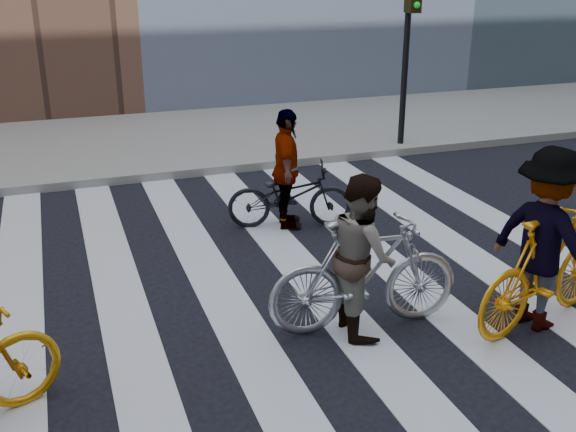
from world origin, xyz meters
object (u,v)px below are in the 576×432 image
traffic_signal (409,34)px  bike_silver_mid (365,274)px  rider_right (546,240)px  rider_mid (361,254)px  bike_dark_rear (290,196)px  bike_yellow_right (546,270)px  rider_rear (286,170)px

traffic_signal → bike_silver_mid: size_ratio=1.64×
traffic_signal → rider_right: (-1.99, -6.55, -1.32)m
rider_mid → bike_dark_rear: bearing=-0.5°
traffic_signal → bike_yellow_right: 7.03m
bike_yellow_right → rider_mid: size_ratio=1.22×
bike_silver_mid → rider_right: 1.86m
bike_dark_rear → rider_rear: rider_rear is taller
traffic_signal → bike_yellow_right: (-1.94, -6.55, -1.67)m
rider_rear → bike_yellow_right: bearing=-139.7°
bike_dark_rear → rider_right: (1.50, -3.47, 0.49)m
rider_mid → rider_right: size_ratio=0.87×
bike_silver_mid → traffic_signal: bearing=-26.7°
traffic_signal → bike_dark_rear: size_ratio=1.89×
bike_yellow_right → rider_right: bearing=74.5°
bike_yellow_right → rider_right: (-0.05, 0.00, 0.35)m
traffic_signal → bike_yellow_right: size_ratio=1.63×
rider_mid → rider_rear: bearing=0.5°
bike_silver_mid → rider_mid: bearing=95.2°
bike_dark_rear → rider_right: bearing=-141.0°
rider_rear → rider_mid: bearing=-169.1°
bike_silver_mid → bike_yellow_right: (1.79, -0.53, 0.00)m
traffic_signal → rider_rear: 4.91m
traffic_signal → rider_right: size_ratio=1.74×
bike_dark_rear → rider_right: size_ratio=0.92×
bike_silver_mid → rider_mid: rider_mid is taller
rider_mid → rider_right: rider_right is taller
bike_yellow_right → rider_rear: bearing=9.2°
bike_yellow_right → rider_right: 0.35m
rider_right → rider_rear: rider_right is taller
rider_mid → bike_silver_mid: bearing=-84.8°
bike_yellow_right → rider_mid: rider_mid is taller
traffic_signal → bike_dark_rear: bearing=-138.6°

